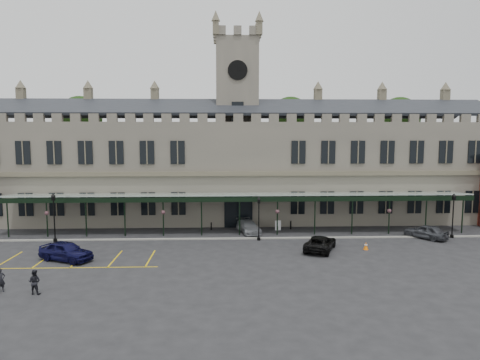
{
  "coord_description": "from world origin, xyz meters",
  "views": [
    {
      "loc": [
        -1.61,
        -37.1,
        10.69
      ],
      "look_at": [
        0.0,
        6.0,
        6.0
      ],
      "focal_mm": 32.0,
      "sensor_mm": 36.0,
      "label": 1
    }
  ],
  "objects_px": {
    "car_left_a": "(66,251)",
    "person_b": "(34,282)",
    "car_taxi": "(248,226)",
    "traffic_cone": "(366,246)",
    "station_building": "(237,168)",
    "car_van": "(320,243)",
    "person_a": "(1,280)",
    "sign_board": "(278,226)",
    "lamp_post_left": "(54,213)",
    "lamp_post_right": "(453,211)",
    "car_right_a": "(426,231)",
    "clock_tower": "(237,114)",
    "lamp_post_mid": "(259,214)"
  },
  "relations": [
    {
      "from": "traffic_cone",
      "to": "car_van",
      "type": "xyz_separation_m",
      "value": [
        -4.29,
        -0.09,
        0.34
      ]
    },
    {
      "from": "car_van",
      "to": "person_b",
      "type": "xyz_separation_m",
      "value": [
        -21.49,
        -10.0,
        0.16
      ]
    },
    {
      "from": "lamp_post_mid",
      "to": "sign_board",
      "type": "bearing_deg",
      "value": 60.11
    },
    {
      "from": "car_taxi",
      "to": "car_van",
      "type": "bearing_deg",
      "value": -64.43
    },
    {
      "from": "lamp_post_mid",
      "to": "car_right_a",
      "type": "bearing_deg",
      "value": 0.31
    },
    {
      "from": "station_building",
      "to": "clock_tower",
      "type": "xyz_separation_m",
      "value": [
        0.0,
        0.09,
        6.64
      ]
    },
    {
      "from": "car_taxi",
      "to": "sign_board",
      "type": "bearing_deg",
      "value": 0.34
    },
    {
      "from": "lamp_post_right",
      "to": "car_right_a",
      "type": "xyz_separation_m",
      "value": [
        -2.85,
        -0.19,
        -2.02
      ]
    },
    {
      "from": "lamp_post_left",
      "to": "car_van",
      "type": "xyz_separation_m",
      "value": [
        25.58,
        -4.02,
        -2.22
      ]
    },
    {
      "from": "car_right_a",
      "to": "person_b",
      "type": "distance_m",
      "value": 36.14
    },
    {
      "from": "station_building",
      "to": "car_van",
      "type": "bearing_deg",
      "value": -64.27
    },
    {
      "from": "clock_tower",
      "to": "car_taxi",
      "type": "height_order",
      "value": "clock_tower"
    },
    {
      "from": "car_left_a",
      "to": "sign_board",
      "type": "bearing_deg",
      "value": -36.25
    },
    {
      "from": "car_taxi",
      "to": "person_b",
      "type": "distance_m",
      "value": 23.18
    },
    {
      "from": "car_right_a",
      "to": "person_a",
      "type": "distance_m",
      "value": 38.23
    },
    {
      "from": "clock_tower",
      "to": "traffic_cone",
      "type": "xyz_separation_m",
      "value": [
        11.49,
        -14.92,
        -12.77
      ]
    },
    {
      "from": "sign_board",
      "to": "car_left_a",
      "type": "distance_m",
      "value": 22.08
    },
    {
      "from": "station_building",
      "to": "traffic_cone",
      "type": "distance_m",
      "value": 19.74
    },
    {
      "from": "lamp_post_left",
      "to": "person_b",
      "type": "relative_size",
      "value": 2.91
    },
    {
      "from": "sign_board",
      "to": "car_left_a",
      "type": "bearing_deg",
      "value": -154.08
    },
    {
      "from": "traffic_cone",
      "to": "car_right_a",
      "type": "bearing_deg",
      "value": 27.7
    },
    {
      "from": "lamp_post_mid",
      "to": "lamp_post_right",
      "type": "height_order",
      "value": "lamp_post_right"
    },
    {
      "from": "lamp_post_mid",
      "to": "car_left_a",
      "type": "bearing_deg",
      "value": -159.54
    },
    {
      "from": "traffic_cone",
      "to": "person_a",
      "type": "distance_m",
      "value": 29.83
    },
    {
      "from": "clock_tower",
      "to": "lamp_post_right",
      "type": "height_order",
      "value": "clock_tower"
    },
    {
      "from": "clock_tower",
      "to": "car_taxi",
      "type": "xyz_separation_m",
      "value": [
        1.0,
        -7.6,
        -12.46
      ]
    },
    {
      "from": "traffic_cone",
      "to": "sign_board",
      "type": "relative_size",
      "value": 0.64
    },
    {
      "from": "person_b",
      "to": "car_taxi",
      "type": "bearing_deg",
      "value": -126.8
    },
    {
      "from": "clock_tower",
      "to": "lamp_post_mid",
      "type": "relative_size",
      "value": 5.57
    },
    {
      "from": "car_right_a",
      "to": "lamp_post_left",
      "type": "bearing_deg",
      "value": -38.89
    },
    {
      "from": "lamp_post_left",
      "to": "person_a",
      "type": "relative_size",
      "value": 2.95
    },
    {
      "from": "person_b",
      "to": "clock_tower",
      "type": "bearing_deg",
      "value": -115.25
    },
    {
      "from": "station_building",
      "to": "person_a",
      "type": "xyz_separation_m",
      "value": [
        -16.73,
        -24.49,
        -5.64
      ]
    },
    {
      "from": "clock_tower",
      "to": "car_left_a",
      "type": "height_order",
      "value": "clock_tower"
    },
    {
      "from": "station_building",
      "to": "car_van",
      "type": "height_order",
      "value": "station_building"
    },
    {
      "from": "sign_board",
      "to": "car_taxi",
      "type": "bearing_deg",
      "value": -168.23
    },
    {
      "from": "car_left_a",
      "to": "person_b",
      "type": "distance_m",
      "value": 7.68
    },
    {
      "from": "lamp_post_left",
      "to": "lamp_post_mid",
      "type": "distance_m",
      "value": 20.23
    },
    {
      "from": "car_taxi",
      "to": "traffic_cone",
      "type": "bearing_deg",
      "value": -49.24
    },
    {
      "from": "lamp_post_right",
      "to": "car_left_a",
      "type": "relative_size",
      "value": 0.97
    },
    {
      "from": "car_van",
      "to": "person_a",
      "type": "relative_size",
      "value": 2.96
    },
    {
      "from": "car_taxi",
      "to": "person_b",
      "type": "relative_size",
      "value": 2.67
    },
    {
      "from": "clock_tower",
      "to": "person_a",
      "type": "relative_size",
      "value": 14.92
    },
    {
      "from": "station_building",
      "to": "car_left_a",
      "type": "height_order",
      "value": "station_building"
    },
    {
      "from": "station_building",
      "to": "person_b",
      "type": "distance_m",
      "value": 29.28
    },
    {
      "from": "sign_board",
      "to": "car_right_a",
      "type": "relative_size",
      "value": 0.26
    },
    {
      "from": "person_a",
      "to": "person_b",
      "type": "xyz_separation_m",
      "value": [
        2.43,
        -0.43,
        0.01
      ]
    },
    {
      "from": "lamp_post_right",
      "to": "person_b",
      "type": "xyz_separation_m",
      "value": [
        -36.15,
        -14.22,
        -1.91
      ]
    },
    {
      "from": "car_van",
      "to": "car_right_a",
      "type": "bearing_deg",
      "value": -137.02
    },
    {
      "from": "person_a",
      "to": "sign_board",
      "type": "bearing_deg",
      "value": -15.04
    }
  ]
}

